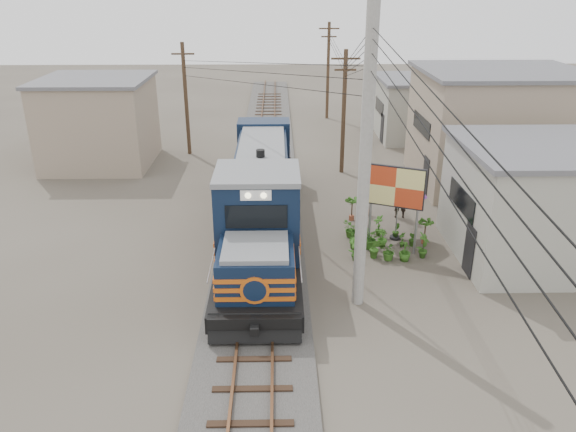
{
  "coord_description": "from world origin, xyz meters",
  "views": [
    {
      "loc": [
        0.73,
        -17.46,
        10.45
      ],
      "look_at": [
        1.11,
        2.13,
        2.2
      ],
      "focal_mm": 35.0,
      "sensor_mm": 36.0,
      "label": 1
    }
  ],
  "objects_px": {
    "locomotive": "(261,198)",
    "market_umbrella": "(399,188)",
    "vendor": "(401,199)",
    "billboard": "(395,189)"
  },
  "relations": [
    {
      "from": "locomotive",
      "to": "market_umbrella",
      "type": "relative_size",
      "value": 5.32
    },
    {
      "from": "billboard",
      "to": "vendor",
      "type": "bearing_deg",
      "value": 97.05
    },
    {
      "from": "locomotive",
      "to": "vendor",
      "type": "distance_m",
      "value": 6.84
    },
    {
      "from": "locomotive",
      "to": "vendor",
      "type": "bearing_deg",
      "value": 16.32
    },
    {
      "from": "billboard",
      "to": "market_umbrella",
      "type": "bearing_deg",
      "value": 93.74
    },
    {
      "from": "locomotive",
      "to": "vendor",
      "type": "xyz_separation_m",
      "value": [
        6.51,
        1.91,
        -0.84
      ]
    },
    {
      "from": "market_umbrella",
      "to": "locomotive",
      "type": "bearing_deg",
      "value": 175.6
    },
    {
      "from": "locomotive",
      "to": "market_umbrella",
      "type": "distance_m",
      "value": 5.91
    },
    {
      "from": "billboard",
      "to": "vendor",
      "type": "relative_size",
      "value": 1.93
    },
    {
      "from": "locomotive",
      "to": "market_umbrella",
      "type": "bearing_deg",
      "value": -4.4
    }
  ]
}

